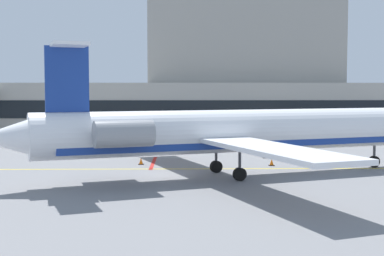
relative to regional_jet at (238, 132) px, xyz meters
name	(u,v)px	position (x,y,z in m)	size (l,w,h in m)	color
ground	(171,177)	(-4.79, 0.10, -3.22)	(120.00, 120.00, 0.11)	slate
terminal_building	(213,81)	(0.93, 46.71, 4.48)	(60.33, 12.29, 20.50)	#ADA89E
regional_jet	(238,132)	(0.00, 0.00, 0.00)	(34.55, 28.45, 8.92)	white
baggage_tug	(95,144)	(-12.46, 14.10, -2.24)	(4.36, 2.83, 1.99)	#E5B20C
pushback_tractor	(276,142)	(5.45, 15.82, -2.25)	(3.39, 4.08, 1.99)	#E5B20C
belt_loader	(47,138)	(-18.91, 21.39, -2.26)	(3.91, 2.75, 2.00)	#E5B20C
fuel_tank	(283,127)	(8.88, 30.34, -1.68)	(8.30, 2.48, 2.66)	white
safety_cone_alpha	(272,163)	(3.27, 5.23, -2.92)	(0.47, 0.47, 0.55)	orange
safety_cone_bravo	(311,159)	(6.95, 7.18, -2.92)	(0.47, 0.47, 0.55)	orange
safety_cone_charlie	(265,155)	(3.53, 10.18, -2.92)	(0.47, 0.47, 0.55)	orange
safety_cone_delta	(141,162)	(-7.37, 6.11, -2.92)	(0.47, 0.47, 0.55)	orange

